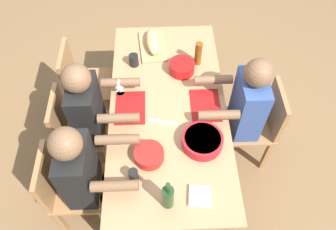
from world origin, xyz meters
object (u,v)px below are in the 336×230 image
wine_glass (119,83)px  napkin_stack (200,196)px  chair_near_left (82,81)px  beer_bottle (198,54)px  diner_far_center (242,108)px  diner_near_center (93,112)px  dining_table (168,113)px  bread_loaf (152,42)px  wine_bottle (168,197)px  cup_near_right (134,175)px  cutting_board (153,46)px  cup_near_left (134,60)px  diner_near_right (86,173)px  serving_bowl_salad (182,67)px  serving_bowl_greens (149,155)px  chair_near_right (67,187)px  chair_near_center (75,128)px  serving_bowl_pasta (202,140)px  chair_far_center (259,122)px

wine_glass → napkin_stack: (0.90, 0.55, -0.10)m
chair_near_left → beer_bottle: beer_bottle is taller
diner_far_center → chair_near_left: diner_far_center is taller
diner_near_center → diner_far_center: size_ratio=1.00×
dining_table → bread_loaf: (-0.67, -0.11, 0.15)m
wine_bottle → cup_near_right: (-0.18, -0.22, -0.06)m
cutting_board → diner_far_center: bearing=46.1°
cup_near_left → napkin_stack: bearing=20.4°
diner_near_right → cup_near_right: bearing=77.4°
diner_near_center → serving_bowl_salad: size_ratio=5.67×
cup_near_right → cutting_board: bearing=173.7°
diner_far_center → napkin_stack: (0.74, -0.41, 0.05)m
chair_near_left → serving_bowl_greens: bearing=33.0°
chair_near_right → diner_near_right: 0.28m
chair_near_left → serving_bowl_greens: (0.96, 0.63, 0.30)m
chair_near_center → serving_bowl_pasta: 1.10m
chair_near_left → wine_bottle: 1.54m
chair_near_center → diner_far_center: diner_far_center is taller
chair_far_center → wine_glass: bearing=-97.8°
diner_far_center → chair_far_center: bearing=90.0°
chair_near_center → wine_bottle: (0.77, 0.74, 0.37)m
diner_far_center → bread_loaf: diner_far_center is taller
diner_far_center → serving_bowl_pasta: size_ratio=4.10×
serving_bowl_pasta → napkin_stack: 0.40m
diner_near_center → diner_far_center: bearing=90.0°
chair_near_center → serving_bowl_salad: 1.02m
chair_near_left → cup_near_left: size_ratio=8.01×
serving_bowl_salad → bread_loaf: size_ratio=0.66×
diner_near_right → chair_far_center: bearing=110.9°
dining_table → cutting_board: size_ratio=4.73×
cup_near_right → dining_table: bearing=157.2°
chair_far_center → serving_bowl_pasta: 0.71m
diner_near_right → chair_far_center: diner_near_right is taller
chair_near_right → diner_near_center: bearing=160.6°
cup_near_right → serving_bowl_greens: bearing=146.1°
beer_bottle → diner_near_right: bearing=-41.3°
chair_far_center → cup_near_right: (0.60, -1.02, 0.31)m
bread_loaf → napkin_stack: bread_loaf is taller
diner_far_center → cutting_board: (-0.67, -0.70, 0.05)m
chair_near_right → beer_bottle: size_ratio=3.86×
diner_near_right → bread_loaf: 1.29m
dining_table → cup_near_right: size_ratio=18.51×
diner_near_center → serving_bowl_pasta: bearing=67.2°
wine_bottle → napkin_stack: wine_bottle is taller
diner_near_center → chair_far_center: 1.38m
chair_far_center → diner_far_center: (-0.00, -0.18, 0.21)m
diner_near_center → serving_bowl_greens: (0.44, 0.44, 0.09)m
wine_glass → diner_near_right: bearing=-17.5°
serving_bowl_pasta → cutting_board: size_ratio=0.73×
diner_far_center → cup_near_left: diner_far_center is taller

